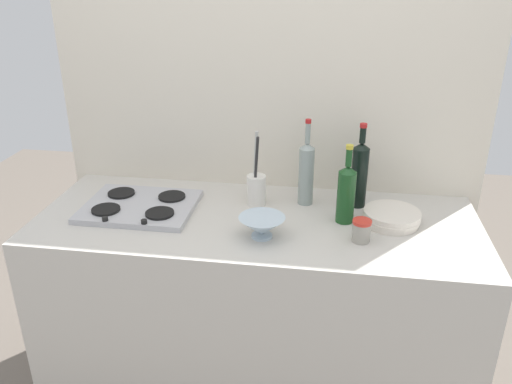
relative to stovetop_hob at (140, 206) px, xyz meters
name	(u,v)px	position (x,y,z in m)	size (l,w,h in m)	color
counter_block	(256,310)	(0.50, -0.02, -0.46)	(1.80, 0.70, 0.90)	beige
backsplash_panel	(269,102)	(0.50, 0.36, 0.37)	(1.90, 0.06, 2.57)	beige
stovetop_hob	(140,206)	(0.00, 0.00, 0.00)	(0.46, 0.37, 0.04)	#B2B2B7
plate_stack	(391,217)	(1.04, 0.03, 0.01)	(0.23, 0.23, 0.05)	silver
wine_bottle_leftmost	(306,172)	(0.69, 0.17, 0.13)	(0.06, 0.06, 0.37)	gray
wine_bottle_mid_left	(346,193)	(0.85, 0.02, 0.11)	(0.07, 0.07, 0.32)	#19471E
wine_bottle_mid_right	(359,173)	(0.91, 0.18, 0.13)	(0.07, 0.07, 0.36)	black
mixing_bowl	(262,226)	(0.54, -0.16, 0.03)	(0.18, 0.18, 0.08)	silver
utensil_crock	(256,188)	(0.48, 0.12, 0.06)	(0.08, 0.08, 0.33)	silver
condiment_jar_front	(361,231)	(0.91, -0.14, 0.03)	(0.07, 0.07, 0.09)	#9E998C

